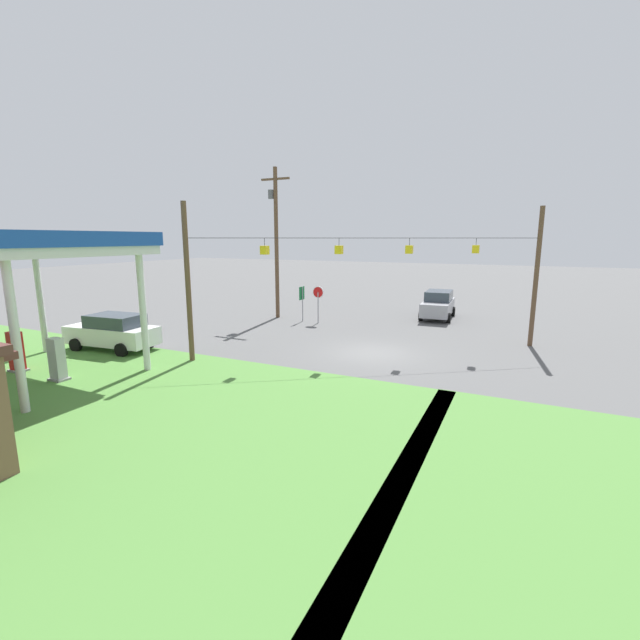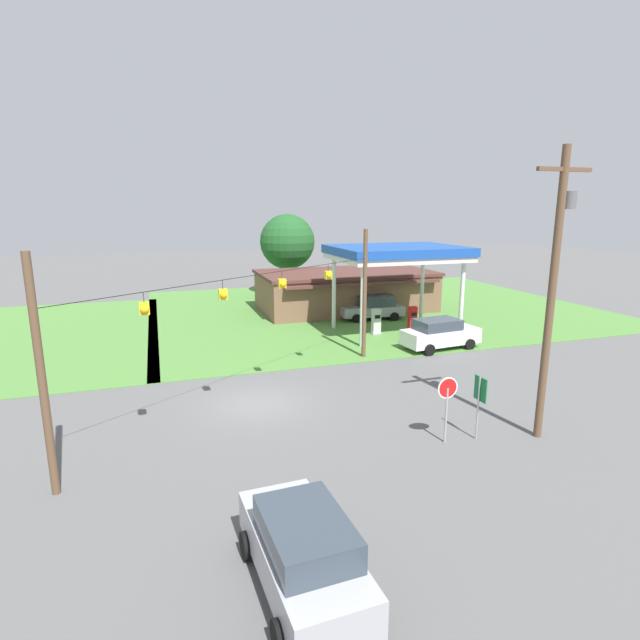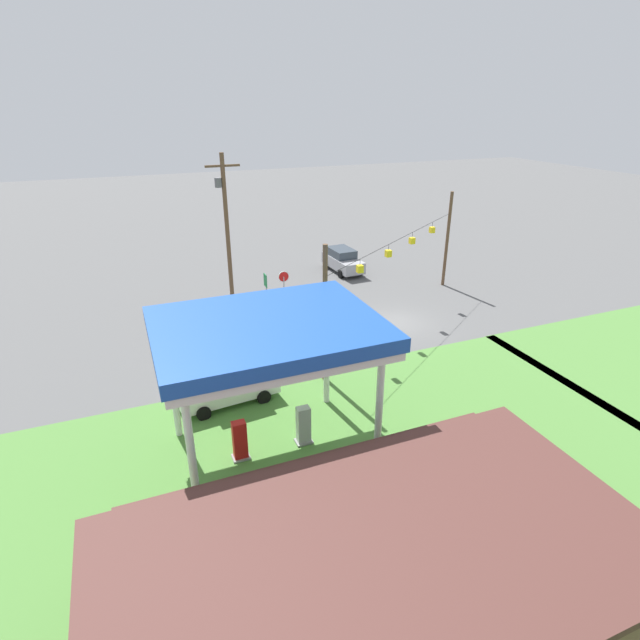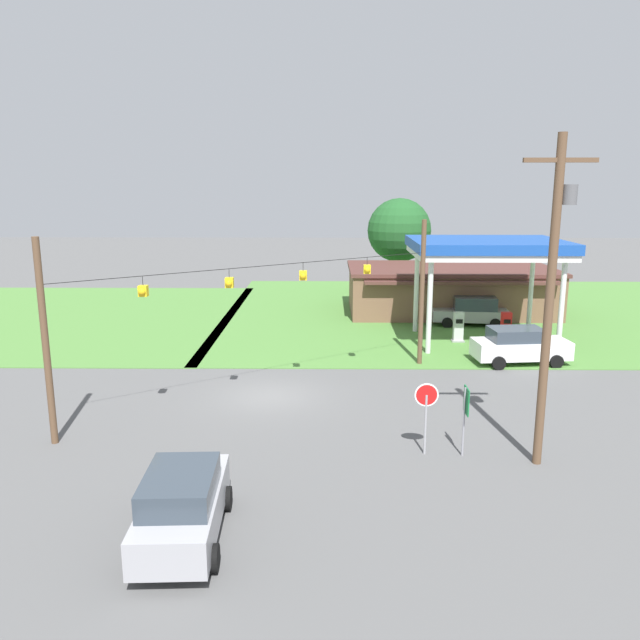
{
  "view_description": "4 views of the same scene",
  "coord_description": "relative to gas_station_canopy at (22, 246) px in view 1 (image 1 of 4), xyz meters",
  "views": [
    {
      "loc": [
        -6.58,
        19.83,
        5.65
      ],
      "look_at": [
        2.25,
        1.35,
        1.72
      ],
      "focal_mm": 24.0,
      "sensor_mm": 36.0,
      "label": 1
    },
    {
      "loc": [
        -3.83,
        -20.29,
        8.4
      ],
      "look_at": [
        3.57,
        2.13,
        3.05
      ],
      "focal_mm": 28.0,
      "sensor_mm": 36.0,
      "label": 2
    },
    {
      "loc": [
        15.88,
        25.86,
        13.39
      ],
      "look_at": [
        5.78,
        1.0,
        1.54
      ],
      "focal_mm": 28.0,
      "sensor_mm": 36.0,
      "label": 3
    },
    {
      "loc": [
        2.51,
        -25.45,
        8.97
      ],
      "look_at": [
        2.12,
        3.28,
        2.65
      ],
      "focal_mm": 35.0,
      "sensor_mm": 36.0,
      "label": 4
    }
  ],
  "objects": [
    {
      "name": "signal_span_gantry",
      "position": [
        -11.35,
        -9.54,
        -1.38
      ],
      "size": [
        14.52,
        10.24,
        7.26
      ],
      "color": "brown",
      "rests_on": "ground"
    },
    {
      "name": "route_sign",
      "position": [
        -4.29,
        -15.39,
        -3.65
      ],
      "size": [
        0.1,
        0.7,
        2.4
      ],
      "color": "gray",
      "rests_on": "ground"
    },
    {
      "name": "ground_plane",
      "position": [
        -11.35,
        -9.52,
        -5.36
      ],
      "size": [
        160.0,
        160.0,
        0.0
      ],
      "primitive_type": "plane",
      "color": "#565656"
    },
    {
      "name": "car_at_pumps_front",
      "position": [
        0.83,
        -4.38,
        -4.4
      ],
      "size": [
        4.9,
        2.46,
        1.85
      ],
      "rotation": [
        0.0,
        0.0,
        0.1
      ],
      "color": "white",
      "rests_on": "ground"
    },
    {
      "name": "fuel_pump_far",
      "position": [
        1.36,
        -0.0,
        -4.52
      ],
      "size": [
        0.71,
        0.56,
        1.76
      ],
      "color": "gray",
      "rests_on": "ground"
    },
    {
      "name": "stop_sign_roadside",
      "position": [
        -5.57,
        -15.26,
        -3.55
      ],
      "size": [
        0.8,
        0.08,
        2.5
      ],
      "rotation": [
        0.0,
        0.0,
        3.14
      ],
      "color": "#99999E",
      "rests_on": "ground"
    },
    {
      "name": "utility_pole_main",
      "position": [
        -1.96,
        -15.92,
        0.46
      ],
      "size": [
        2.2,
        0.44,
        10.44
      ],
      "color": "brown",
      "rests_on": "ground"
    },
    {
      "name": "fuel_pump_near",
      "position": [
        -1.36,
        -0.0,
        -4.52
      ],
      "size": [
        0.71,
        0.56,
        1.76
      ],
      "color": "gray",
      "rests_on": "ground"
    },
    {
      "name": "car_on_crossroad",
      "position": [
        -12.53,
        -20.58,
        -4.36
      ],
      "size": [
        2.28,
        4.68,
        1.95
      ],
      "rotation": [
        0.0,
        0.0,
        1.62
      ],
      "color": "#9E9EA3",
      "rests_on": "ground"
    },
    {
      "name": "gas_station_canopy",
      "position": [
        0.0,
        0.0,
        0.0
      ],
      "size": [
        8.36,
        6.49,
        5.9
      ],
      "color": "silver",
      "rests_on": "ground"
    }
  ]
}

